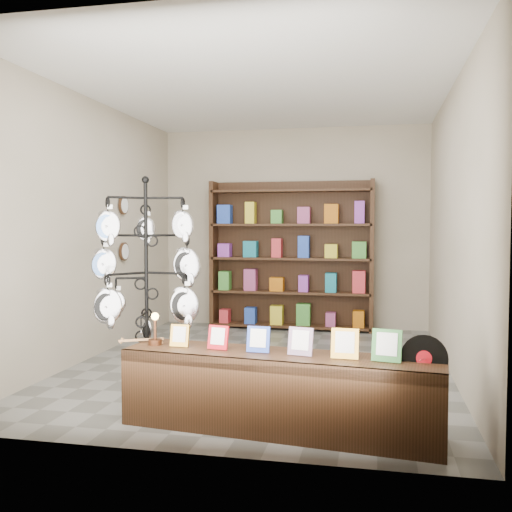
{
  "coord_description": "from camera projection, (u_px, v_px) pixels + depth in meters",
  "views": [
    {
      "loc": [
        1.22,
        -6.08,
        1.53
      ],
      "look_at": [
        0.16,
        -1.0,
        1.26
      ],
      "focal_mm": 40.0,
      "sensor_mm": 36.0,
      "label": 1
    }
  ],
  "objects": [
    {
      "name": "ground",
      "position": [
        261.0,
        365.0,
        6.27
      ],
      "size": [
        5.0,
        5.0,
        0.0
      ],
      "primitive_type": "plane",
      "color": "slate",
      "rests_on": "ground"
    },
    {
      "name": "room_envelope",
      "position": [
        261.0,
        197.0,
        6.18
      ],
      "size": [
        5.0,
        5.0,
        5.0
      ],
      "color": "#B7A893",
      "rests_on": "ground"
    },
    {
      "name": "display_tree",
      "position": [
        146.0,
        273.0,
        4.87
      ],
      "size": [
        1.07,
        1.07,
        1.95
      ],
      "rotation": [
        0.0,
        0.0,
        0.4
      ],
      "color": "black",
      "rests_on": "ground"
    },
    {
      "name": "front_shelf",
      "position": [
        279.0,
        392.0,
        4.23
      ],
      "size": [
        2.42,
        0.76,
        0.84
      ],
      "rotation": [
        0.0,
        0.0,
        -0.11
      ],
      "color": "black",
      "rests_on": "ground"
    },
    {
      "name": "back_shelving",
      "position": [
        291.0,
        260.0,
        8.46
      ],
      "size": [
        2.42,
        0.36,
        2.2
      ],
      "color": "black",
      "rests_on": "ground"
    },
    {
      "name": "wall_clocks",
      "position": [
        124.0,
        228.0,
        7.38
      ],
      "size": [
        0.03,
        0.24,
        0.84
      ],
      "color": "black",
      "rests_on": "ground"
    }
  ]
}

